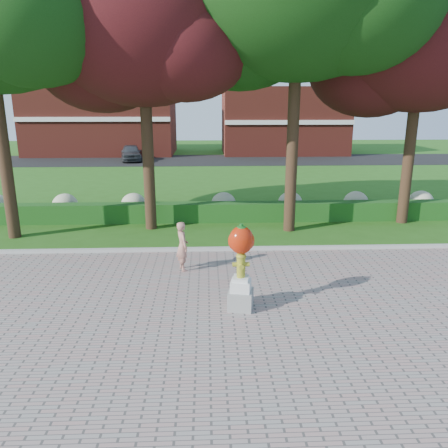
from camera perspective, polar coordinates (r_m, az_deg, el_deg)
name	(u,v)px	position (r m, az deg, el deg)	size (l,w,h in m)	color
ground	(199,288)	(12.06, -3.32, -8.31)	(100.00, 100.00, 0.00)	#255715
walkway	(195,375)	(8.54, -3.76, -19.04)	(40.00, 14.00, 0.04)	gray
curb	(200,250)	(14.83, -3.15, -3.37)	(40.00, 0.18, 0.15)	#ADADA5
lawn_hedge	(201,212)	(18.58, -3.01, 1.55)	(24.00, 0.70, 0.80)	#164714
hydrangea_row	(214,203)	(19.52, -1.31, 2.70)	(20.10, 1.10, 0.99)	#A2AA82
street	(203,160)	(39.34, -2.70, 8.35)	(50.00, 8.00, 0.02)	black
building_left	(103,118)	(46.21, -15.56, 13.21)	(14.00, 8.00, 7.00)	maroon
building_right	(282,121)	(45.73, 7.64, 13.23)	(12.00, 8.00, 6.40)	maroon
tree_mid_left	(140,33)	(17.45, -10.93, 23.24)	(8.25, 7.04, 10.69)	black
tree_far_right	(418,47)	(19.53, 23.97, 20.41)	(7.88, 6.72, 10.21)	black
hydrant_sculpture	(241,265)	(10.39, 2.24, -5.33)	(0.68, 0.68, 2.13)	gray
woman	(182,246)	(12.99, -5.46, -2.89)	(0.54, 0.36, 1.49)	#B37766
parked_car	(131,153)	(39.50, -12.03, 9.10)	(1.67, 4.15, 1.41)	#3B3E42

